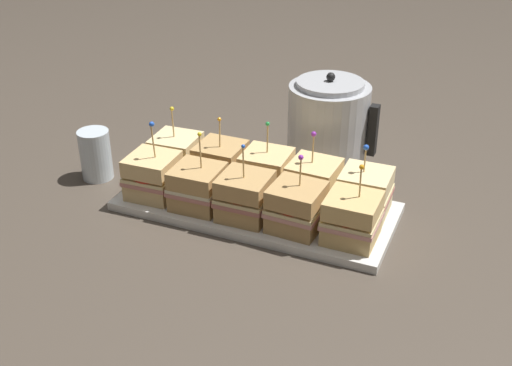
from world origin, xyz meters
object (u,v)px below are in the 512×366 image
Objects in this scene: serving_platter at (256,207)px; sandwich_back_left at (221,164)px; sandwich_back_right at (314,183)px; sandwich_front_center at (245,196)px; sandwich_front_right at (296,207)px; sandwich_back_far_left at (176,155)px; sandwich_front_far_left at (153,176)px; kettle_steel at (328,125)px; sandwich_back_far_right at (365,193)px; sandwich_front_far_right at (352,218)px; sandwich_back_center at (268,172)px; sandwich_front_left at (198,187)px; drinking_glass at (96,155)px.

sandwich_back_left is at bearing 153.50° from serving_platter.
serving_platter is at bearing -154.41° from sandwich_back_right.
sandwich_front_center is 1.04× the size of sandwich_front_right.
sandwich_front_center is 1.00× the size of sandwich_back_far_left.
sandwich_front_center reaches higher than sandwich_front_right.
kettle_steel is (0.29, 0.31, 0.04)m from sandwich_front_far_left.
sandwich_back_left is 0.69× the size of kettle_steel.
sandwich_front_center reaches higher than sandwich_back_far_right.
sandwich_back_left is at bearing 179.52° from sandwich_back_right.
sandwich_front_far_right is at bearing -17.87° from sandwich_back_left.
sandwich_front_right is at bearing -26.62° from sandwich_back_left.
sandwich_back_far_right is (-0.00, 0.10, 0.00)m from sandwich_front_far_right.
sandwich_front_far_right reaches higher than sandwich_back_far_right.
sandwich_front_far_left is 0.42m from kettle_steel.
sandwich_back_center is 0.11m from sandwich_back_right.
sandwich_front_right is 0.15m from sandwich_back_center.
sandwich_front_center is 0.15m from sandwich_back_left.
sandwich_front_far_left reaches higher than sandwich_back_left.
sandwich_front_left is at bearing -119.68° from kettle_steel.
sandwich_back_far_left is 1.08× the size of sandwich_back_far_right.
sandwich_back_center is (0.00, 0.11, 0.00)m from sandwich_front_center.
sandwich_front_center is 0.11m from sandwich_back_center.
sandwich_back_left is 0.21m from sandwich_back_right.
sandwich_front_center reaches higher than sandwich_back_center.
kettle_steel is (0.07, 0.31, 0.04)m from sandwich_front_center.
sandwich_front_far_right is 1.38× the size of drinking_glass.
kettle_steel reaches higher than sandwich_back_right.
sandwich_front_center is 1.03× the size of sandwich_back_left.
sandwich_back_right is 1.06× the size of sandwich_back_far_right.
sandwich_front_center is at bearing -103.10° from kettle_steel.
drinking_glass is (-0.47, -0.27, -0.05)m from kettle_steel.
serving_platter is at bearing -92.67° from sandwich_back_center.
sandwich_front_far_left reaches higher than sandwich_front_far_right.
sandwich_back_far_left reaches higher than sandwich_back_far_right.
sandwich_front_far_right is (0.33, 0.00, 0.00)m from sandwich_front_left.
sandwich_front_right is (0.11, 0.00, 0.00)m from sandwich_front_center.
sandwich_back_left is (-0.11, 0.11, 0.00)m from sandwich_front_center.
sandwich_front_right is at bearing -89.58° from sandwich_back_right.
sandwich_back_far_left is 1.41× the size of drinking_glass.
sandwich_front_left is 0.29m from drinking_glass.
sandwich_front_far_left is 0.43m from sandwich_front_far_right.
kettle_steel is at bearing 96.62° from sandwich_front_right.
sandwich_back_far_right is at bearing 26.62° from sandwich_front_center.
sandwich_back_left is (-0.00, 0.11, 0.00)m from sandwich_front_left.
sandwich_front_center is 1.01× the size of sandwich_back_center.
sandwich_front_far_right is 0.34m from sandwich_back_left.
sandwich_front_far_left is 1.49× the size of drinking_glass.
sandwich_back_center reaches higher than sandwich_back_left.
serving_platter is at bearing -105.60° from kettle_steel.
serving_platter is 0.13m from sandwich_back_left.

